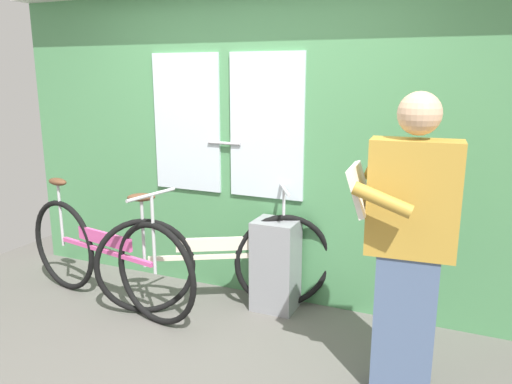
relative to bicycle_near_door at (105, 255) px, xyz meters
name	(u,v)px	position (x,y,z in m)	size (l,w,h in m)	color
ground_plane	(159,380)	(0.93, -0.66, -0.42)	(5.31, 4.30, 0.04)	#56544F
train_door_wall	(250,140)	(0.92, 0.68, 0.86)	(4.31, 0.28, 2.41)	#4C8C56
bicycle_near_door	(105,255)	(0.00, 0.00, 0.00)	(1.81, 0.51, 0.97)	black
bicycle_leaning_behind	(214,261)	(0.82, 0.25, -0.01)	(1.57, 0.91, 0.96)	black
passenger_reading_newspaper	(408,242)	(2.25, -0.21, 0.49)	(0.59, 0.51, 1.69)	slate
trash_bin_by_wall	(276,265)	(1.23, 0.47, -0.05)	(0.32, 0.28, 0.70)	gray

